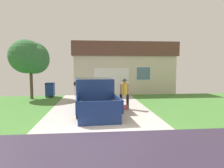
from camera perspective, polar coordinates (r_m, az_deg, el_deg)
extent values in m
cube|color=#B9B0A7|center=(11.41, -3.67, -6.59)|extent=(5.20, 9.00, 0.06)
cube|color=navy|center=(10.25, -5.05, -6.57)|extent=(2.08, 5.39, 0.42)
cube|color=navy|center=(10.61, -5.30, -1.66)|extent=(2.01, 2.33, 1.23)
cube|color=#1E2833|center=(10.57, -5.32, 0.32)|extent=(1.78, 2.14, 0.52)
cube|color=navy|center=(12.25, -5.85, -2.31)|extent=(1.93, 1.16, 0.57)
cube|color=black|center=(8.62, -4.22, -7.17)|extent=(2.00, 2.17, 0.06)
cube|color=navy|center=(8.54, -10.29, -5.72)|extent=(0.20, 2.04, 0.54)
cube|color=navy|center=(8.70, 1.72, -5.43)|extent=(0.20, 2.04, 0.54)
cube|color=navy|center=(7.60, -3.53, -6.98)|extent=(1.86, 0.19, 0.54)
cube|color=black|center=(11.32, -10.81, 0.08)|extent=(0.11, 0.19, 0.20)
cylinder|color=black|center=(12.12, -9.58, -3.89)|extent=(0.32, 0.82, 0.80)
cylinder|color=#9E9EA3|center=(12.12, -9.58, -3.89)|extent=(0.31, 0.46, 0.44)
cylinder|color=black|center=(12.22, -2.03, -3.75)|extent=(0.32, 0.82, 0.80)
cylinder|color=#9E9EA3|center=(12.22, -2.03, -3.75)|extent=(0.31, 0.46, 0.44)
cylinder|color=black|center=(8.79, -9.59, -7.31)|extent=(0.32, 0.82, 0.80)
cylinder|color=#9E9EA3|center=(8.79, -9.59, -7.31)|extent=(0.31, 0.46, 0.44)
cylinder|color=black|center=(8.93, 0.82, -7.05)|extent=(0.32, 0.82, 0.80)
cylinder|color=#9E9EA3|center=(8.93, 0.82, -7.05)|extent=(0.31, 0.46, 0.44)
cylinder|color=black|center=(10.58, 4.58, -5.13)|extent=(0.14, 0.14, 0.81)
cylinder|color=black|center=(10.61, 2.66, -5.09)|extent=(0.14, 0.14, 0.81)
cylinder|color=gold|center=(10.50, 3.64, -1.45)|extent=(0.32, 0.32, 0.62)
cylinder|color=tan|center=(10.48, 4.64, -1.55)|extent=(0.09, 0.09, 0.59)
cylinder|color=tan|center=(10.52, 2.63, -1.52)|extent=(0.09, 0.09, 0.59)
sphere|color=tan|center=(10.46, 3.65, 0.88)|extent=(0.20, 0.20, 0.20)
cylinder|color=#232328|center=(10.45, 3.65, 1.12)|extent=(0.38, 0.38, 0.01)
cone|color=#232328|center=(10.45, 3.65, 1.41)|extent=(0.21, 0.21, 0.11)
cube|color=#B24C56|center=(10.48, 3.58, -6.82)|extent=(0.34, 0.21, 0.24)
torus|color=#B24C56|center=(10.44, 3.59, -5.92)|extent=(0.31, 0.02, 0.31)
cube|color=beige|center=(19.22, 2.46, 2.98)|extent=(8.35, 6.92, 3.14)
cube|color=brown|center=(19.26, 2.48, 9.37)|extent=(8.68, 7.19, 1.15)
cube|color=white|center=(15.65, -0.11, 0.73)|extent=(2.78, 0.06, 2.17)
cube|color=slate|center=(16.06, 9.14, 3.06)|extent=(1.10, 0.05, 1.00)
cube|color=silver|center=(16.08, 9.13, 3.06)|extent=(1.23, 0.02, 1.12)
cylinder|color=brown|center=(14.87, -22.43, 0.00)|extent=(0.21, 0.21, 2.12)
sphere|color=#336C39|center=(15.15, -22.01, 7.06)|extent=(2.27, 2.27, 2.27)
sphere|color=#336C39|center=(14.76, -21.56, 6.69)|extent=(2.00, 2.00, 2.00)
sphere|color=#336C39|center=(14.92, -23.77, 7.36)|extent=(2.34, 2.34, 2.34)
cube|color=navy|center=(15.39, -17.59, -1.66)|extent=(0.58, 0.68, 0.88)
cube|color=navy|center=(15.34, -17.64, 0.16)|extent=(0.60, 0.71, 0.10)
cylinder|color=black|center=(15.23, -18.57, -3.43)|extent=(0.05, 0.18, 0.18)
cylinder|color=black|center=(15.14, -16.94, -3.44)|extent=(0.05, 0.18, 0.18)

